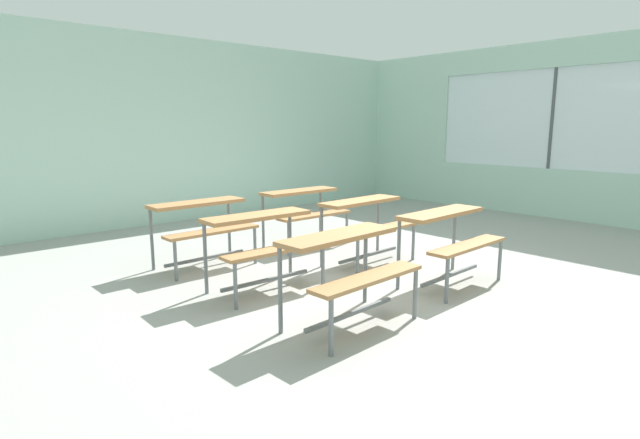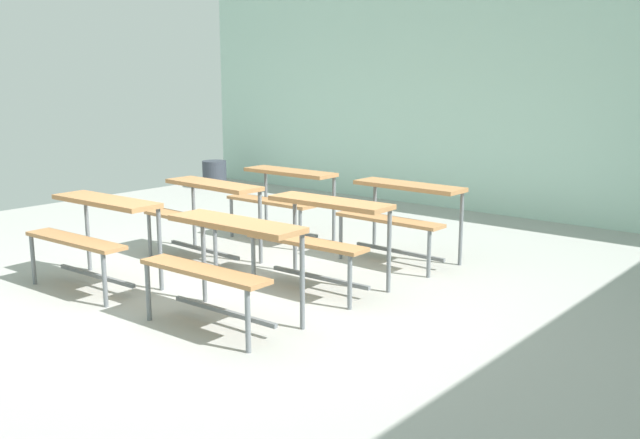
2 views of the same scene
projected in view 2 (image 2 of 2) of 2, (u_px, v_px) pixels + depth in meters
The scene contains 9 objects.
ground at pixel (239, 297), 5.82m from camera, with size 10.00×9.00×0.05m, color #9E9E99.
wall_back at pixel (497, 95), 8.90m from camera, with size 10.00×0.12×3.00m, color silver.
desk_bench_r0c0 at pixel (96, 221), 5.91m from camera, with size 1.12×0.63×0.74m.
desk_bench_r0c1 at pixel (225, 248), 5.02m from camera, with size 1.12×0.62×0.74m.
desk_bench_r1c0 at pixel (205, 202), 6.79m from camera, with size 1.12×0.63×0.74m.
desk_bench_r1c1 at pixel (322, 223), 5.86m from camera, with size 1.12×0.63×0.74m.
desk_bench_r2c0 at pixel (283, 187), 7.66m from camera, with size 1.10×0.60×0.74m.
desk_bench_r2c1 at pixel (402, 204), 6.72m from camera, with size 1.11×0.61×0.74m.
trash_bin at pixel (215, 174), 11.16m from camera, with size 0.37×0.37×0.43m, color #333842.
Camera 2 is at (4.07, -3.86, 1.77)m, focal length 39.89 mm.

